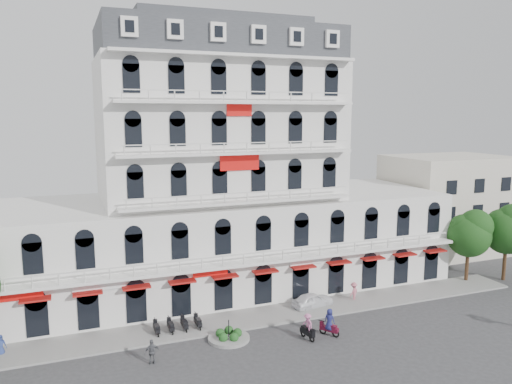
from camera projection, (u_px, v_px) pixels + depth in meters
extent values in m
plane|color=#38383A|center=(299.00, 370.00, 33.65)|extent=(120.00, 120.00, 0.00)
cube|color=gray|center=(252.00, 318.00, 41.93)|extent=(53.00, 4.00, 0.16)
cube|color=silver|center=(220.00, 242.00, 49.54)|extent=(45.00, 14.00, 9.00)
cube|color=silver|center=(219.00, 131.00, 47.84)|extent=(22.00, 12.00, 13.00)
cube|color=#2D3035|center=(218.00, 44.00, 46.61)|extent=(21.56, 11.76, 3.00)
cube|color=#2D3035|center=(217.00, 23.00, 46.31)|extent=(15.84, 8.64, 0.80)
cube|color=#A51714|center=(246.00, 274.00, 42.79)|extent=(40.50, 1.00, 0.15)
cube|color=#B50E0B|center=(240.00, 162.00, 42.59)|extent=(3.50, 0.10, 1.40)
cube|color=beige|center=(447.00, 204.00, 61.83)|extent=(14.00, 10.00, 12.00)
cylinder|color=gray|center=(229.00, 338.00, 38.09)|extent=(3.20, 3.20, 0.24)
cylinder|color=black|center=(229.00, 329.00, 37.97)|extent=(0.08, 0.08, 1.40)
sphere|color=#1B531F|center=(237.00, 333.00, 38.29)|extent=(0.70, 0.70, 0.70)
sphere|color=#1B531F|center=(229.00, 330.00, 38.73)|extent=(0.70, 0.70, 0.70)
sphere|color=#1B531F|center=(220.00, 333.00, 38.23)|extent=(0.70, 0.70, 0.70)
sphere|color=#1B531F|center=(223.00, 337.00, 37.47)|extent=(0.70, 0.70, 0.70)
sphere|color=#1B531F|center=(234.00, 337.00, 37.49)|extent=(0.70, 0.70, 0.70)
cylinder|color=#382314|center=(467.00, 265.00, 51.14)|extent=(0.36, 0.36, 3.43)
sphere|color=#133E15|center=(469.00, 236.00, 50.66)|extent=(4.37, 4.37, 4.37)
sphere|color=#133E15|center=(476.00, 226.00, 50.40)|extent=(3.43, 3.43, 3.43)
sphere|color=#133E15|center=(464.00, 229.00, 50.69)|extent=(3.12, 3.12, 3.12)
cylinder|color=#382314|center=(504.00, 263.00, 51.62)|extent=(0.36, 0.36, 3.65)
sphere|color=#133E15|center=(507.00, 232.00, 51.11)|extent=(4.65, 4.65, 4.65)
sphere|color=#133E15|center=(502.00, 225.00, 51.14)|extent=(3.32, 3.32, 3.32)
imported|color=white|center=(313.00, 300.00, 44.44)|extent=(4.09, 2.17, 1.33)
cube|color=maroon|center=(329.00, 329.00, 38.74)|extent=(1.14, 1.43, 0.35)
torus|color=black|center=(323.00, 330.00, 39.08)|extent=(0.44, 0.56, 0.60)
torus|color=black|center=(336.00, 334.00, 38.48)|extent=(0.44, 0.56, 0.60)
imported|color=navy|center=(329.00, 320.00, 38.62)|extent=(0.93, 1.01, 1.73)
cube|color=black|center=(307.00, 332.00, 38.12)|extent=(0.62, 1.54, 0.35)
torus|color=black|center=(312.00, 338.00, 37.70)|extent=(0.23, 0.61, 0.60)
torus|color=black|center=(303.00, 333.00, 38.62)|extent=(0.23, 0.61, 0.60)
imported|color=#CA6B9F|center=(308.00, 324.00, 38.01)|extent=(0.77, 1.13, 1.60)
imported|color=navy|center=(0.00, 345.00, 35.50)|extent=(0.90, 0.77, 1.56)
imported|color=#55575D|center=(152.00, 352.00, 34.30)|extent=(1.06, 0.49, 1.76)
imported|color=#C86A7C|center=(354.00, 292.00, 45.91)|extent=(1.31, 1.12, 1.76)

